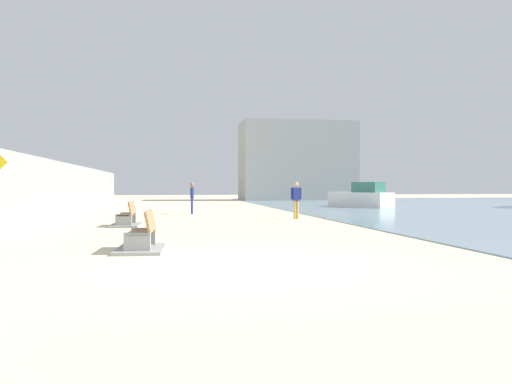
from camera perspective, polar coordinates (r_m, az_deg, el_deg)
ground_plane at (r=28.81m, az=-6.70°, el=-2.45°), size 120.00×120.00×0.00m
seawall at (r=29.40m, az=-21.47°, el=0.39°), size 0.80×64.00×2.89m
bench_near at (r=13.48m, az=-11.95°, el=-5.08°), size 1.22×2.16×0.98m
bench_far at (r=21.69m, az=-13.47°, el=-2.89°), size 1.21×2.15×0.98m
person_walking at (r=25.50m, az=4.25°, el=-0.56°), size 0.53×0.23×1.75m
person_standing at (r=30.08m, az=-6.77°, el=-0.39°), size 0.23×0.53×1.73m
boat_mid_bay at (r=39.18m, az=11.07°, el=-0.57°), size 3.66×5.14×1.78m
harbor_building at (r=58.43m, az=4.32°, el=3.25°), size 12.00×6.00×8.34m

